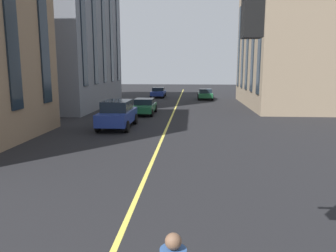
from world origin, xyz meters
The scene contains 7 objects.
lane_centre_line centered at (20.00, 0.00, 0.00)m, with size 80.00×0.16×0.01m.
car_green_far centered at (26.30, 2.54, 0.70)m, with size 4.40×1.95×1.37m.
car_blue_oncoming centered at (19.49, 3.36, 0.97)m, with size 4.70×2.14×1.88m.
car_green_parked_a centered at (40.80, -3.40, 0.70)m, with size 4.40×1.95×1.37m.
car_blue_near centered at (43.30, 3.04, 0.70)m, with size 4.40×1.95×1.37m.
building_left_near centered at (31.90, 14.23, 9.00)m, with size 15.99×13.58×18.00m.
building_right_near centered at (33.70, -14.44, 6.35)m, with size 16.20×14.00×12.69m.
Camera 1 is at (-2.19, -1.72, 4.05)m, focal length 34.88 mm.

